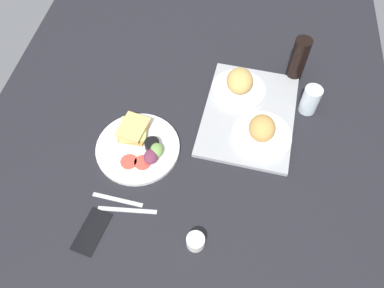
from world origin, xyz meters
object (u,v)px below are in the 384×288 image
(fork, at_px, (118,200))
(serving_tray, at_px, (249,114))
(espresso_cup, at_px, (196,241))
(knife, at_px, (127,210))
(plate_with_salad, at_px, (139,145))
(bread_plate_near, at_px, (239,85))
(drinking_glass, at_px, (310,100))
(cell_phone, at_px, (92,231))
(soda_bottle, at_px, (298,59))
(bread_plate_far, at_px, (262,132))

(fork, bearing_deg, serving_tray, 51.01)
(espresso_cup, relative_size, knife, 0.29)
(plate_with_salad, distance_m, espresso_cup, 0.40)
(bread_plate_near, height_order, espresso_cup, bread_plate_near)
(drinking_glass, relative_size, cell_phone, 0.77)
(plate_with_salad, xyz_separation_m, drinking_glass, (-0.27, 0.58, 0.04))
(bread_plate_near, distance_m, soda_bottle, 0.25)
(plate_with_salad, distance_m, fork, 0.21)
(drinking_glass, bearing_deg, cell_phone, -48.11)
(espresso_cup, relative_size, cell_phone, 0.39)
(drinking_glass, height_order, espresso_cup, drinking_glass)
(serving_tray, distance_m, bread_plate_near, 0.12)
(bread_plate_near, xyz_separation_m, bread_plate_far, (0.20, 0.10, -0.00))
(espresso_cup, bearing_deg, bread_plate_far, 157.63)
(espresso_cup, height_order, cell_phone, espresso_cup)
(bread_plate_near, distance_m, cell_phone, 0.74)
(espresso_cup, height_order, knife, espresso_cup)
(espresso_cup, distance_m, cell_phone, 0.32)
(bread_plate_far, bearing_deg, soda_bottle, 160.77)
(plate_with_salad, xyz_separation_m, knife, (0.24, 0.02, -0.01))
(bread_plate_far, distance_m, espresso_cup, 0.45)
(knife, bearing_deg, serving_tray, 46.37)
(fork, bearing_deg, cell_phone, -108.72)
(espresso_cup, bearing_deg, cell_phone, -87.62)
(bread_plate_far, height_order, fork, bread_plate_far)
(fork, distance_m, cell_phone, 0.13)
(bread_plate_near, xyz_separation_m, fork, (0.51, -0.34, -0.05))
(knife, bearing_deg, plate_with_salad, 89.01)
(drinking_glass, height_order, cell_phone, drinking_glass)
(soda_bottle, relative_size, fork, 1.10)
(serving_tray, xyz_separation_m, bread_plate_near, (-0.10, -0.05, 0.04))
(serving_tray, distance_m, cell_phone, 0.69)
(serving_tray, height_order, cell_phone, serving_tray)
(soda_bottle, height_order, cell_phone, soda_bottle)
(bread_plate_near, bearing_deg, plate_with_salad, -46.21)
(serving_tray, distance_m, drinking_glass, 0.23)
(bread_plate_far, bearing_deg, fork, -54.84)
(plate_with_salad, distance_m, soda_bottle, 0.69)
(serving_tray, bearing_deg, knife, -38.80)
(bread_plate_near, relative_size, espresso_cup, 3.69)
(bread_plate_near, bearing_deg, cell_phone, -32.08)
(serving_tray, xyz_separation_m, fork, (0.41, -0.39, -0.01))
(bread_plate_far, xyz_separation_m, cell_phone, (0.43, -0.49, -0.04))
(serving_tray, bearing_deg, espresso_cup, -13.44)
(espresso_cup, bearing_deg, bread_plate_near, 173.29)
(fork, bearing_deg, bread_plate_near, 61.04)
(serving_tray, xyz_separation_m, espresso_cup, (0.51, -0.12, 0.01))
(serving_tray, relative_size, plate_with_salad, 1.53)
(soda_bottle, bearing_deg, bread_plate_near, -59.51)
(bread_plate_near, height_order, soda_bottle, soda_bottle)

